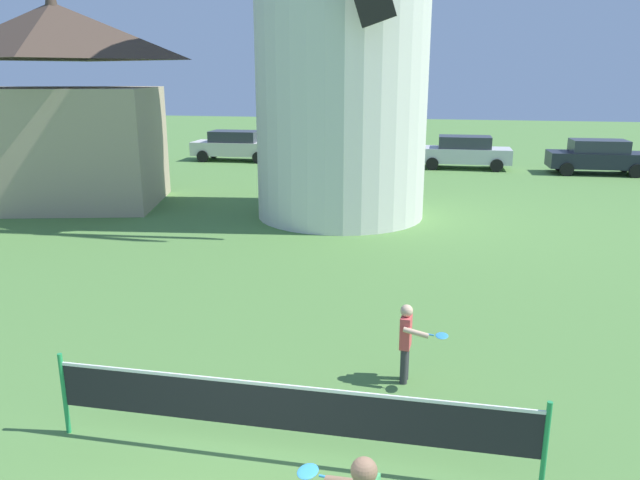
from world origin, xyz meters
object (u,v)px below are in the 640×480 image
parked_car_blue (336,148)px  player_far (407,339)px  parked_car_silver (464,152)px  tennis_net (286,408)px  parked_car_cream (235,145)px  chapel (63,109)px  parked_car_black (597,156)px

parked_car_blue → player_far: bearing=-77.5°
parked_car_silver → tennis_net: bearing=-96.2°
parked_car_blue → parked_car_silver: size_ratio=0.88×
parked_car_cream → parked_car_blue: same height
parked_car_blue → parked_car_cream: bearing=179.6°
player_far → parked_car_blue: 22.94m
tennis_net → parked_car_silver: size_ratio=1.33×
tennis_net → chapel: (-11.10, 12.80, 2.59)m
tennis_net → player_far: size_ratio=4.78×
parked_car_silver → chapel: bearing=-140.3°
parked_car_cream → parked_car_black: (17.74, -0.99, -0.00)m
parked_car_black → chapel: chapel is taller
parked_car_cream → chapel: bearing=-99.2°
player_far → chapel: size_ratio=0.16×
player_far → parked_car_black: (7.30, 21.44, 0.12)m
parked_car_silver → parked_car_black: size_ratio=1.01×
tennis_net → parked_car_silver: (2.63, 24.19, 0.12)m
tennis_net → player_far: 2.54m
tennis_net → parked_car_black: size_ratio=1.34×
parked_car_black → chapel: (-19.67, -10.85, 2.47)m
tennis_net → parked_car_black: bearing=70.1°
tennis_net → parked_car_black: parked_car_black is taller
parked_car_silver → player_far: bearing=-93.6°
parked_car_blue → parked_car_silver: same height
parked_car_silver → parked_car_black: (5.93, -0.55, -0.00)m
player_far → parked_car_cream: parked_car_cream is taller
tennis_net → parked_car_cream: size_ratio=1.31×
parked_car_silver → parked_car_cream: bearing=177.9°
player_far → parked_car_cream: 24.74m
parked_car_cream → player_far: bearing=-65.0°
tennis_net → player_far: bearing=60.2°
parked_car_cream → parked_car_black: bearing=-3.2°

